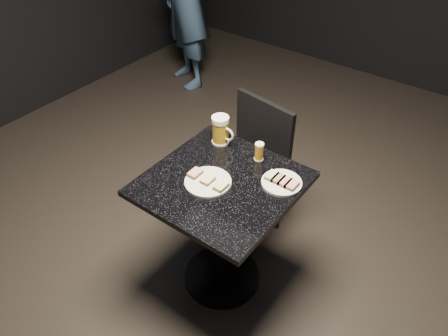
{
  "coord_description": "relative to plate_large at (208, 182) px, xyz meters",
  "views": [
    {
      "loc": [
        0.96,
        -1.26,
        2.13
      ],
      "look_at": [
        0.0,
        0.02,
        0.82
      ],
      "focal_mm": 35.0,
      "sensor_mm": 36.0,
      "label": 1
    }
  ],
  "objects": [
    {
      "name": "floor",
      "position": [
        0.04,
        0.05,
        -0.76
      ],
      "size": [
        6.0,
        6.0,
        0.0
      ],
      "primitive_type": "plane",
      "color": "black",
      "rests_on": "ground"
    },
    {
      "name": "plate_large",
      "position": [
        0.0,
        0.0,
        0.0
      ],
      "size": [
        0.23,
        0.23,
        0.01
      ],
      "primitive_type": "cylinder",
      "color": "silver",
      "rests_on": "table"
    },
    {
      "name": "plate_small",
      "position": [
        0.29,
        0.21,
        0.0
      ],
      "size": [
        0.2,
        0.2,
        0.01
      ],
      "primitive_type": "cylinder",
      "color": "white",
      "rests_on": "table"
    },
    {
      "name": "table",
      "position": [
        0.04,
        0.05,
        -0.25
      ],
      "size": [
        0.7,
        0.7,
        0.75
      ],
      "color": "black",
      "rests_on": "floor"
    },
    {
      "name": "beer_mug",
      "position": [
        -0.15,
        0.3,
        0.07
      ],
      "size": [
        0.14,
        0.09,
        0.16
      ],
      "color": "white",
      "rests_on": "table"
    },
    {
      "name": "beer_tumbler",
      "position": [
        0.09,
        0.3,
        0.04
      ],
      "size": [
        0.05,
        0.05,
        0.1
      ],
      "color": "silver",
      "rests_on": "table"
    },
    {
      "name": "chair",
      "position": [
        -0.1,
        0.51,
        -0.26
      ],
      "size": [
        0.47,
        0.47,
        0.88
      ],
      "color": "black",
      "rests_on": "floor"
    },
    {
      "name": "canapes_on_plate_large",
      "position": [
        0.0,
        0.0,
        0.02
      ],
      "size": [
        0.21,
        0.07,
        0.02
      ],
      "color": "#4C3521",
      "rests_on": "plate_large"
    },
    {
      "name": "canapes_on_plate_small",
      "position": [
        0.29,
        0.21,
        0.02
      ],
      "size": [
        0.16,
        0.07,
        0.02
      ],
      "color": "#4C3521",
      "rests_on": "plate_small"
    }
  ]
}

